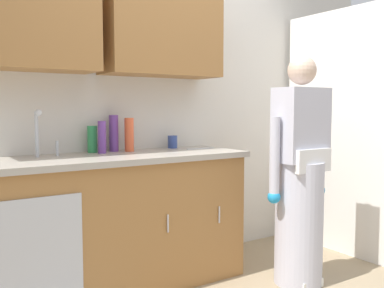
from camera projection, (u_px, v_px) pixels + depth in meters
kitchen_wall_with_uppers at (142, 80)px, 3.38m from camera, size 4.80×0.44×2.70m
closet_door_panel at (337, 132)px, 3.80m from camera, size 0.04×1.10×2.10m
counter_cabinet at (109, 226)px, 2.99m from camera, size 1.90×0.62×0.90m
countertop at (108, 158)px, 2.95m from camera, size 1.96×0.66×0.04m
sink at (50, 161)px, 2.74m from camera, size 0.50×0.36×0.35m
person_at_sink at (300, 188)px, 3.09m from camera, size 0.55×0.34×1.62m
bottle_water_short at (92, 139)px, 3.12m from camera, size 0.07×0.07×0.19m
bottle_dish_liquid at (129, 135)px, 3.20m from camera, size 0.07×0.07×0.25m
bottle_soap at (114, 133)px, 3.20m from camera, size 0.07×0.07×0.27m
bottle_water_tall at (102, 137)px, 3.07m from camera, size 0.06×0.06×0.23m
cup_by_sink at (173, 142)px, 3.47m from camera, size 0.08×0.08×0.10m
knife_on_counter at (200, 148)px, 3.41m from camera, size 0.24×0.04×0.01m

